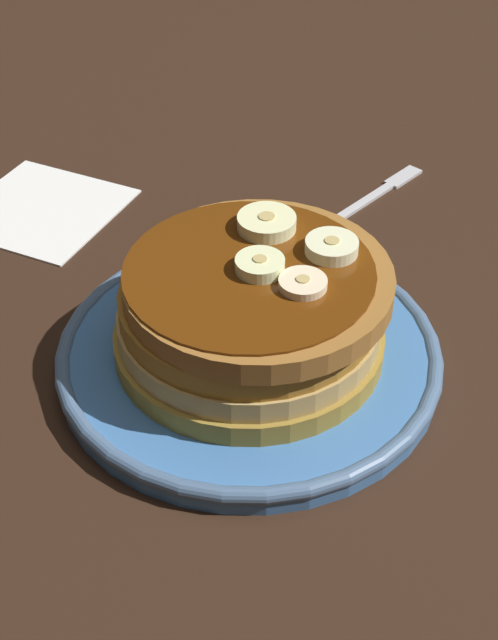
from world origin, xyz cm
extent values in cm
cube|color=black|center=(0.00, 0.00, -1.50)|extent=(140.00, 140.00, 3.00)
cylinder|color=#3F72B2|center=(0.00, 0.00, 0.69)|extent=(22.82, 22.82, 1.38)
torus|color=#496588|center=(0.00, 0.00, 1.17)|extent=(23.10, 23.10, 0.96)
cylinder|color=olive|center=(0.30, 0.40, 2.08)|extent=(15.99, 15.99, 1.41)
cylinder|color=tan|center=(0.39, -0.13, 3.49)|extent=(15.35, 15.35, 1.41)
cylinder|color=#9E6C25|center=(-0.02, -0.39, 4.90)|extent=(14.97, 14.97, 1.41)
cylinder|color=#976129|center=(0.51, -0.17, 6.30)|extent=(15.31, 15.31, 1.41)
cylinder|color=#592B0A|center=(0.00, 0.00, 7.09)|extent=(14.22, 14.22, 0.16)
cylinder|color=#EDF3B4|center=(0.61, 0.48, 7.46)|extent=(2.79, 2.79, 0.90)
cylinder|color=tan|center=(0.61, 0.48, 7.95)|extent=(0.78, 0.78, 0.08)
cylinder|color=#F2F3B4|center=(0.55, 4.16, 7.50)|extent=(3.51, 3.51, 0.98)
cylinder|color=tan|center=(0.55, 4.16, 8.03)|extent=(0.98, 0.98, 0.08)
cylinder|color=#F0F2C1|center=(4.47, 2.19, 7.48)|extent=(3.05, 3.05, 0.94)
cylinder|color=tan|center=(4.47, 2.19, 7.99)|extent=(0.86, 0.86, 0.08)
cylinder|color=#FCE6BB|center=(3.08, -1.23, 7.33)|extent=(2.67, 2.67, 0.65)
cylinder|color=tan|center=(3.08, -1.23, 7.69)|extent=(0.75, 0.75, 0.08)
cube|color=white|center=(-17.67, 15.25, 0.15)|extent=(13.89, 13.89, 0.30)
cube|color=silver|center=(5.77, 18.02, 0.25)|extent=(6.19, 8.07, 0.50)
cube|color=silver|center=(9.62, 23.26, 0.25)|extent=(3.09, 3.57, 0.50)
camera|label=1|loc=(4.71, -39.21, 36.33)|focal=49.54mm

